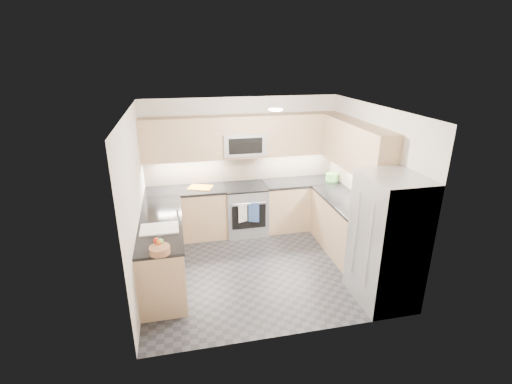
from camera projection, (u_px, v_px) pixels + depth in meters
name	position (u px, v px, depth m)	size (l,w,h in m)	color
floor	(261.00, 266.00, 5.99)	(3.60, 3.20, 0.00)	black
ceiling	(261.00, 109.00, 5.11)	(3.60, 3.20, 0.02)	beige
wall_back	(242.00, 164.00, 7.01)	(3.60, 0.02, 2.50)	beige
wall_front	(294.00, 244.00, 4.08)	(3.60, 0.02, 2.50)	beige
wall_left	(136.00, 204.00, 5.19)	(0.02, 3.20, 2.50)	beige
wall_right	(371.00, 185.00, 5.91)	(0.02, 3.20, 2.50)	beige
base_cab_back_left	(187.00, 214.00, 6.80)	(1.42, 0.60, 0.90)	tan
base_cab_back_right	(300.00, 205.00, 7.24)	(1.42, 0.60, 0.90)	tan
base_cab_right	(345.00, 228.00, 6.27)	(0.60, 1.70, 0.90)	tan
base_cab_peninsula	(163.00, 251.00, 5.53)	(0.60, 2.00, 0.90)	tan
countertop_back_left	(185.00, 190.00, 6.63)	(1.42, 0.63, 0.04)	black
countertop_back_right	(301.00, 182.00, 7.07)	(1.42, 0.63, 0.04)	black
countertop_right	(347.00, 202.00, 6.10)	(0.63, 1.70, 0.04)	black
countertop_peninsula	(160.00, 223.00, 5.36)	(0.63, 2.00, 0.04)	black
upper_cab_back	(243.00, 136.00, 6.65)	(3.60, 0.35, 0.75)	tan
upper_cab_right	(356.00, 147.00, 5.92)	(0.35, 1.95, 0.75)	tan
backsplash_back	(242.00, 167.00, 7.02)	(3.60, 0.01, 0.51)	tan
backsplash_right	(357.00, 180.00, 6.34)	(0.01, 2.30, 0.51)	tan
gas_range	(246.00, 210.00, 6.99)	(0.76, 0.65, 0.91)	#96999E
range_cooktop	(245.00, 187.00, 6.83)	(0.76, 0.65, 0.03)	black
oven_door_glass	(249.00, 217.00, 6.69)	(0.62, 0.02, 0.45)	black
oven_handle	(249.00, 204.00, 6.58)	(0.02, 0.02, 0.60)	#B2B5BA
microwave	(244.00, 143.00, 6.67)	(0.76, 0.40, 0.40)	#ABADB3
microwave_door	(246.00, 146.00, 6.48)	(0.60, 0.01, 0.28)	black
refrigerator	(387.00, 240.00, 4.91)	(0.70, 0.90, 1.80)	#A8ABB0
fridge_handle_left	(368.00, 246.00, 4.65)	(0.02, 0.02, 1.20)	#B2B5BA
fridge_handle_right	(355.00, 234.00, 4.98)	(0.02, 0.02, 1.20)	#B2B5BA
sink_basin	(160.00, 233.00, 5.15)	(0.52, 0.38, 0.16)	white
faucet	(178.00, 218.00, 5.13)	(0.03, 0.03, 0.28)	silver
utensil_bowl	(332.00, 177.00, 7.07)	(0.24, 0.24, 0.14)	#5AA346
cutting_board	(200.00, 187.00, 6.70)	(0.41, 0.29, 0.01)	orange
fruit_basket	(160.00, 250.00, 4.50)	(0.25, 0.25, 0.09)	#9E6949
fruit_apple	(156.00, 240.00, 4.58)	(0.07, 0.07, 0.07)	red
fruit_pear	(160.00, 242.00, 4.55)	(0.07, 0.07, 0.07)	#67AD4A
dish_towel_check	(243.00, 213.00, 6.60)	(0.18, 0.01, 0.33)	silver
dish_towel_blue	(254.00, 212.00, 6.64)	(0.20, 0.02, 0.37)	#314C86
fruit_orange	(159.00, 242.00, 4.53)	(0.07, 0.07, 0.07)	orange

